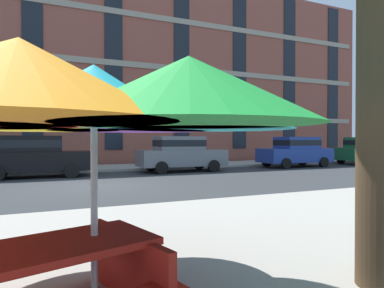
% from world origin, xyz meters
% --- Properties ---
extents(ground_plane, '(120.00, 120.00, 0.00)m').
position_xyz_m(ground_plane, '(0.00, 0.00, 0.00)').
color(ground_plane, '#2D3033').
extents(sidewalk_far, '(56.00, 3.60, 0.12)m').
position_xyz_m(sidewalk_far, '(0.00, 6.80, 0.06)').
color(sidewalk_far, '#9E998E').
rests_on(sidewalk_far, ground).
extents(apartment_building, '(45.44, 12.08, 12.80)m').
position_xyz_m(apartment_building, '(0.00, 14.99, 6.40)').
color(apartment_building, '#934C3D').
rests_on(apartment_building, ground).
extents(sedan_black, '(4.40, 1.98, 1.78)m').
position_xyz_m(sedan_black, '(-2.01, 3.70, 0.95)').
color(sedan_black, black).
rests_on(sedan_black, ground).
extents(sedan_gray, '(4.40, 1.98, 1.78)m').
position_xyz_m(sedan_gray, '(4.68, 3.70, 0.95)').
color(sedan_gray, slate).
rests_on(sedan_gray, ground).
extents(sedan_blue, '(4.40, 1.98, 1.78)m').
position_xyz_m(sedan_blue, '(11.99, 3.70, 0.95)').
color(sedan_blue, navy).
rests_on(sedan_blue, ground).
extents(sedan_green, '(4.40, 1.98, 1.78)m').
position_xyz_m(sedan_green, '(17.93, 3.70, 0.95)').
color(sedan_green, '#195933').
rests_on(sedan_green, ground).
extents(patio_umbrella, '(3.84, 3.57, 2.24)m').
position_xyz_m(patio_umbrella, '(-1.14, -9.00, 1.93)').
color(patio_umbrella, silver).
rests_on(patio_umbrella, ground).
extents(picnic_table, '(2.15, 1.95, 0.77)m').
position_xyz_m(picnic_table, '(-1.59, -9.15, 0.49)').
color(picnic_table, red).
rests_on(picnic_table, ground).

